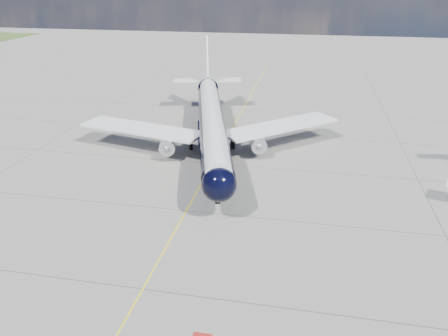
{
  "coord_description": "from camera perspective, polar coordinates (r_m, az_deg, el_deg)",
  "views": [
    {
      "loc": [
        13.66,
        -35.4,
        26.65
      ],
      "look_at": [
        3.8,
        14.86,
        4.0
      ],
      "focal_mm": 35.0,
      "sensor_mm": 36.0,
      "label": 1
    }
  ],
  "objects": [
    {
      "name": "ground",
      "position": [
        71.93,
        -0.65,
        2.11
      ],
      "size": [
        320.0,
        320.0,
        0.0
      ],
      "primitive_type": "plane",
      "color": "gray",
      "rests_on": "ground"
    },
    {
      "name": "main_airliner",
      "position": [
        72.05,
        -1.62,
        6.21
      ],
      "size": [
        42.79,
        52.97,
        15.54
      ],
      "rotation": [
        0.0,
        0.0,
        0.26
      ],
      "color": "black",
      "rests_on": "ground"
    },
    {
      "name": "taxiway_centerline",
      "position": [
        67.41,
        -1.51,
        0.56
      ],
      "size": [
        0.16,
        160.0,
        0.01
      ],
      "primitive_type": "cube",
      "color": "yellow",
      "rests_on": "ground"
    }
  ]
}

